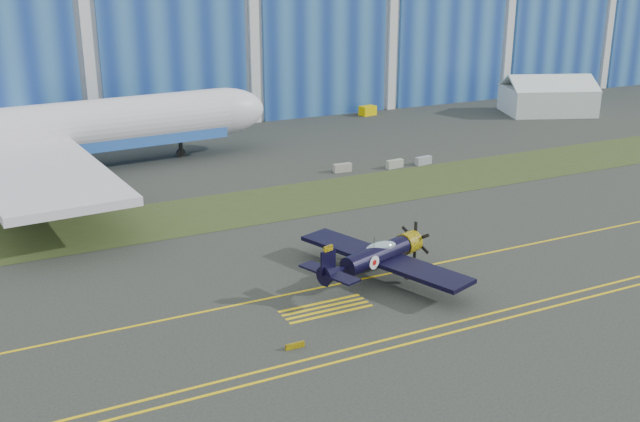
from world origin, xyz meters
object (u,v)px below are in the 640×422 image
tent (548,94)px  jetliner (15,75)px  shipping_container (178,126)px  warbird (377,256)px  tug (368,111)px

tent → jetliner: bearing=-156.5°
jetliner → shipping_container: 24.98m
warbird → shipping_container: warbird is taller
shipping_container → warbird: bearing=-70.3°
warbird → tent: (53.83, 41.65, 0.99)m
shipping_container → tug: (28.79, 0.87, -0.66)m
warbird → shipping_container: (0.46, 51.31, -0.57)m
jetliner → warbird: bearing=-68.2°
shipping_container → tug: shipping_container is taller
tent → shipping_container: bearing=-168.8°
tent → shipping_container: tent is taller
warbird → tent: tent is taller
tug → warbird: bearing=-130.8°
tug → jetliner: bearing=-176.5°
jetliner → tent: bearing=-2.4°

